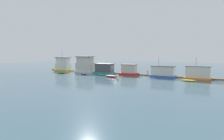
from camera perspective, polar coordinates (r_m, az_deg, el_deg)
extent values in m
plane|color=#426070|center=(54.36, 0.53, -1.39)|extent=(200.00, 200.00, 0.00)
cube|color=brown|center=(56.55, 1.79, -0.98)|extent=(59.60, 1.67, 0.30)
cube|color=gold|center=(67.22, -15.70, -0.07)|extent=(6.59, 3.29, 0.60)
cube|color=silver|center=(67.11, -15.73, 1.19)|extent=(5.80, 2.50, 2.35)
cube|color=silver|center=(67.00, -15.78, 3.07)|extent=(5.32, 2.02, 2.07)
cube|color=#38383D|center=(66.97, -15.80, 4.01)|extent=(6.10, 2.80, 0.12)
cylinder|color=#B2B2B7|center=(67.17, -16.00, 5.01)|extent=(0.12, 0.12, 2.23)
cube|color=white|center=(60.90, -8.79, -0.45)|extent=(7.02, 3.32, 0.62)
cube|color=beige|center=(60.76, -8.81, 1.13)|extent=(6.43, 2.73, 2.75)
cube|color=beige|center=(60.64, -8.84, 3.39)|extent=(5.84, 2.14, 2.06)
cube|color=#38383D|center=(60.62, -8.85, 4.42)|extent=(6.73, 3.03, 0.12)
cube|color=teal|center=(55.52, -2.45, -0.94)|extent=(6.46, 3.51, 0.60)
cube|color=#4C4C51|center=(55.37, -2.46, 0.69)|extent=(5.60, 2.65, 2.57)
cube|color=slate|center=(55.28, -2.46, 2.08)|extent=(5.90, 2.95, 0.12)
cube|color=red|center=(52.29, 5.59, -1.29)|extent=(5.26, 3.31, 0.70)
cube|color=beige|center=(52.14, 5.60, 0.43)|extent=(4.20, 2.26, 2.45)
cube|color=brown|center=(52.05, 5.62, 1.84)|extent=(4.50, 2.56, 0.12)
cube|color=#3866B7|center=(49.29, 16.28, -1.96)|extent=(6.48, 3.22, 0.54)
cube|color=silver|center=(49.14, 16.32, -0.26)|extent=(5.93, 2.67, 2.40)
cube|color=#38383D|center=(49.04, 16.36, 1.21)|extent=(6.23, 2.97, 0.12)
cylinder|color=#B2B2B7|center=(49.27, 15.03, 2.69)|extent=(0.12, 0.12, 2.35)
cube|color=orange|center=(47.68, 26.15, -2.51)|extent=(6.04, 3.49, 0.55)
cube|color=silver|center=(47.51, 26.23, -0.56)|extent=(5.39, 2.84, 2.70)
cube|color=slate|center=(47.40, 26.30, 1.13)|extent=(5.69, 3.14, 0.12)
cylinder|color=#B2B2B7|center=(47.38, 25.77, 2.47)|extent=(0.12, 0.12, 2.05)
ellipsoid|color=#47844C|center=(59.66, -16.29, -0.80)|extent=(3.06, 2.10, 0.45)
cube|color=#997F60|center=(59.65, -16.30, -0.65)|extent=(0.46, 1.21, 0.08)
ellipsoid|color=gray|center=(54.54, -9.12, -1.16)|extent=(3.08, 1.94, 0.51)
cube|color=#997F60|center=(54.52, -9.12, -0.98)|extent=(0.38, 1.22, 0.08)
ellipsoid|color=teal|center=(51.31, -3.57, -1.56)|extent=(2.77, 1.47, 0.40)
cube|color=#997F60|center=(51.30, -3.57, -1.40)|extent=(0.25, 1.05, 0.08)
ellipsoid|color=red|center=(47.28, -0.19, -2.04)|extent=(3.98, 1.40, 0.55)
cube|color=#997F60|center=(47.26, -0.19, -1.81)|extent=(0.21, 1.02, 0.08)
ellipsoid|color=yellow|center=(43.88, 23.92, -3.15)|extent=(3.18, 1.64, 0.39)
cube|color=#997F60|center=(43.86, 23.93, -2.97)|extent=(0.29, 1.09, 0.08)
cylinder|color=#846B4C|center=(51.32, 11.62, -0.98)|extent=(0.21, 0.21, 1.62)
sphere|color=yellow|center=(42.26, 1.95, -2.93)|extent=(0.51, 0.51, 0.51)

